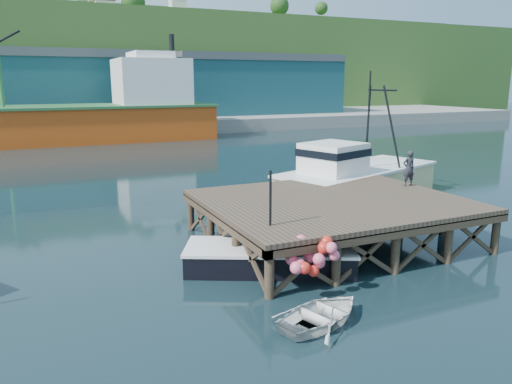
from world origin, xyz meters
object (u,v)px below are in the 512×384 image
dinghy (322,314)px  dockworker (409,168)px  boat_black (271,249)px  trawler (355,174)px

dinghy → dockworker: bearing=-70.0°
boat_black → trawler: size_ratio=0.56×
boat_black → dinghy: boat_black is taller
trawler → dinghy: bearing=-147.7°
trawler → dockworker: trawler is taller
dinghy → dockworker: dockworker is taller
boat_black → dockworker: 10.36m
boat_black → trawler: bearing=66.0°
dockworker → dinghy: bearing=44.4°
dinghy → dockworker: (10.41, 8.04, 2.74)m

